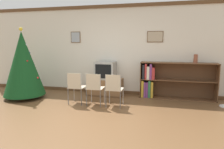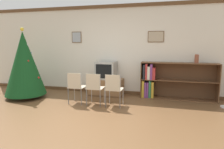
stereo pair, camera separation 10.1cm
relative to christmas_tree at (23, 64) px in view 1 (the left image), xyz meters
The scene contains 10 objects.
ground_plane 2.85m from the christmas_tree, 29.34° to the right, with size 24.00×24.00×0.00m, color brown.
wall_back 2.64m from the christmas_tree, 26.63° to the left, with size 8.78×0.11×2.70m.
christmas_tree is the anchor object (origin of this frame).
tv_console 2.45m from the christmas_tree, 20.92° to the left, with size 1.00×0.54×0.51m.
television 2.35m from the christmas_tree, 20.86° to the left, with size 0.57×0.52×0.52m.
folding_chair_left 1.77m from the christmas_tree, ahead, with size 0.40×0.40×0.82m.
folding_chair_center 2.25m from the christmas_tree, ahead, with size 0.40×0.40×0.82m.
folding_chair_right 2.74m from the christmas_tree, ahead, with size 0.40×0.40×0.82m.
bookshelf 4.01m from the christmas_tree, 13.73° to the left, with size 2.06×0.36×1.03m.
vase 4.77m from the christmas_tree, 10.81° to the left, with size 0.11×0.11×0.24m.
Camera 1 is at (1.43, -3.53, 1.56)m, focal length 32.00 mm.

